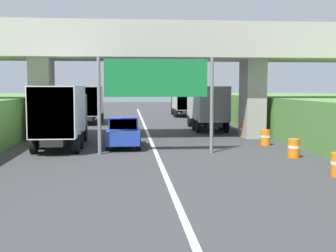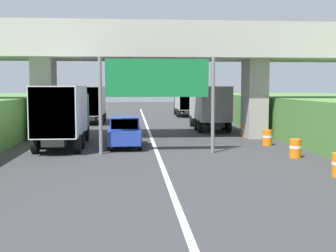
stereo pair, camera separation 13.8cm
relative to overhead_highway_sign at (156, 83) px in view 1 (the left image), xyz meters
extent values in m
cube|color=white|center=(0.00, 0.78, -3.55)|extent=(0.20, 87.33, 0.01)
cube|color=#ADA89E|center=(0.00, 6.69, 2.18)|extent=(40.00, 4.80, 1.10)
cube|color=#ADA89E|center=(0.00, 4.47, 3.28)|extent=(40.00, 0.36, 1.10)
cube|color=#ADA89E|center=(0.00, 8.91, 3.28)|extent=(40.00, 0.36, 1.10)
cube|color=#9F9A91|center=(-6.92, 6.69, -0.96)|extent=(1.30, 2.20, 5.19)
cube|color=#9F9A91|center=(6.92, 6.69, -0.96)|extent=(1.30, 2.20, 5.19)
cylinder|color=slate|center=(-2.85, 0.00, -1.11)|extent=(0.18, 0.18, 4.89)
cylinder|color=slate|center=(2.85, 0.00, -1.11)|extent=(0.18, 0.18, 4.89)
cube|color=#167238|center=(0.00, 0.00, 0.28)|extent=(5.20, 0.12, 1.90)
cube|color=white|center=(0.00, -0.01, 0.28)|extent=(4.89, 0.01, 1.67)
cube|color=black|center=(5.02, 28.80, -2.90)|extent=(1.10, 7.30, 0.36)
cube|color=black|center=(5.02, 31.40, -1.67)|extent=(2.10, 2.10, 2.10)
cube|color=#2D3842|center=(5.02, 32.42, -1.37)|extent=(1.89, 0.06, 0.90)
cube|color=#B7B7B2|center=(5.02, 27.75, -1.42)|extent=(2.30, 5.20, 2.60)
cube|color=gray|center=(5.02, 25.17, -1.42)|extent=(2.21, 0.04, 2.50)
cylinder|color=black|center=(4.05, 31.40, -3.08)|extent=(0.30, 0.96, 0.96)
cylinder|color=black|center=(5.99, 31.40, -3.08)|extent=(0.30, 0.96, 0.96)
cylinder|color=black|center=(3.95, 26.32, -3.08)|extent=(0.30, 0.96, 0.96)
cylinder|color=black|center=(6.09, 26.32, -3.08)|extent=(0.30, 0.96, 0.96)
cylinder|color=black|center=(3.95, 28.01, -3.08)|extent=(0.30, 0.96, 0.96)
cylinder|color=black|center=(6.09, 28.01, -3.08)|extent=(0.30, 0.96, 0.96)
cube|color=black|center=(4.82, 12.39, -2.90)|extent=(1.10, 7.30, 0.36)
cube|color=#B2B5B7|center=(4.82, 14.99, -1.67)|extent=(2.10, 2.10, 2.10)
cube|color=#2D3842|center=(4.82, 16.01, -1.37)|extent=(1.89, 0.06, 0.90)
cube|color=#B7B7B2|center=(4.82, 11.34, -1.42)|extent=(2.30, 5.20, 2.60)
cube|color=gray|center=(4.82, 8.76, -1.42)|extent=(2.21, 0.04, 2.50)
cylinder|color=black|center=(3.85, 14.99, -3.08)|extent=(0.30, 0.96, 0.96)
cylinder|color=black|center=(5.79, 14.99, -3.08)|extent=(0.30, 0.96, 0.96)
cylinder|color=black|center=(3.75, 9.91, -3.08)|extent=(0.30, 0.96, 0.96)
cylinder|color=black|center=(5.89, 9.91, -3.08)|extent=(0.30, 0.96, 0.96)
cylinder|color=black|center=(3.75, 11.60, -3.08)|extent=(0.30, 0.96, 0.96)
cylinder|color=black|center=(5.89, 11.60, -3.08)|extent=(0.30, 0.96, 0.96)
cube|color=black|center=(-5.12, 2.95, -2.90)|extent=(1.10, 7.30, 0.36)
cube|color=#236B38|center=(-5.12, 5.55, -1.67)|extent=(2.10, 2.10, 2.10)
cube|color=#2D3842|center=(-5.12, 6.57, -1.37)|extent=(1.89, 0.06, 0.90)
cube|color=silver|center=(-5.12, 1.90, -1.42)|extent=(2.30, 5.20, 2.60)
cube|color=#A8A8A4|center=(-5.12, -0.68, -1.42)|extent=(2.21, 0.04, 2.50)
cylinder|color=black|center=(-6.09, 5.55, -3.08)|extent=(0.30, 0.96, 0.96)
cylinder|color=black|center=(-4.15, 5.55, -3.08)|extent=(0.30, 0.96, 0.96)
cylinder|color=black|center=(-6.19, 0.47, -3.08)|extent=(0.30, 0.96, 0.96)
cylinder|color=black|center=(-4.05, 0.47, -3.08)|extent=(0.30, 0.96, 0.96)
cylinder|color=black|center=(-6.19, 2.16, -3.08)|extent=(0.30, 0.96, 0.96)
cylinder|color=black|center=(-4.05, 2.16, -3.08)|extent=(0.30, 0.96, 0.96)
cube|color=black|center=(-5.04, 19.65, -2.90)|extent=(1.10, 7.30, 0.36)
cube|color=silver|center=(-5.04, 22.25, -1.67)|extent=(2.10, 2.10, 2.10)
cube|color=#2D3842|center=(-5.04, 23.27, -1.37)|extent=(1.89, 0.06, 0.90)
cube|color=#B7B7B2|center=(-5.04, 18.60, -1.42)|extent=(2.30, 5.20, 2.60)
cube|color=gray|center=(-5.04, 16.02, -1.42)|extent=(2.21, 0.04, 2.50)
cylinder|color=black|center=(-6.01, 22.25, -3.08)|extent=(0.30, 0.96, 0.96)
cylinder|color=black|center=(-4.07, 22.25, -3.08)|extent=(0.30, 0.96, 0.96)
cylinder|color=black|center=(-6.11, 17.17, -3.08)|extent=(0.30, 0.96, 0.96)
cylinder|color=black|center=(-3.97, 17.17, -3.08)|extent=(0.30, 0.96, 0.96)
cylinder|color=black|center=(-6.11, 18.86, -3.08)|extent=(0.30, 0.96, 0.96)
cylinder|color=black|center=(-3.97, 18.86, -3.08)|extent=(0.30, 0.96, 0.96)
cube|color=#233D9E|center=(-1.68, 2.47, -2.86)|extent=(1.76, 4.10, 0.76)
cube|color=#233D9E|center=(-1.68, 2.32, -2.16)|extent=(1.56, 1.90, 0.64)
cube|color=#2D3842|center=(-1.68, 1.40, -2.16)|extent=(1.44, 0.06, 0.54)
cylinder|color=black|center=(-2.50, 3.74, -3.24)|extent=(0.22, 0.64, 0.64)
cylinder|color=black|center=(-0.86, 3.74, -3.24)|extent=(0.22, 0.64, 0.64)
cylinder|color=black|center=(-2.50, 1.20, -3.24)|extent=(0.22, 0.64, 0.64)
cylinder|color=black|center=(-0.86, 1.20, -3.24)|extent=(0.22, 0.64, 0.64)
cylinder|color=orange|center=(6.51, -1.86, -3.11)|extent=(0.56, 0.56, 0.90)
cylinder|color=white|center=(6.51, -1.86, -3.04)|extent=(0.57, 0.57, 0.12)
cylinder|color=orange|center=(6.55, 2.60, -3.11)|extent=(0.56, 0.56, 0.90)
cylinder|color=white|center=(6.55, 2.60, -3.04)|extent=(0.57, 0.57, 0.12)
cylinder|color=orange|center=(6.48, 7.06, -3.11)|extent=(0.56, 0.56, 0.90)
cylinder|color=white|center=(6.48, 7.06, -3.04)|extent=(0.57, 0.57, 0.12)
camera|label=1|loc=(-1.39, -21.86, -0.19)|focal=46.41mm
camera|label=2|loc=(-1.26, -21.88, -0.19)|focal=46.41mm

